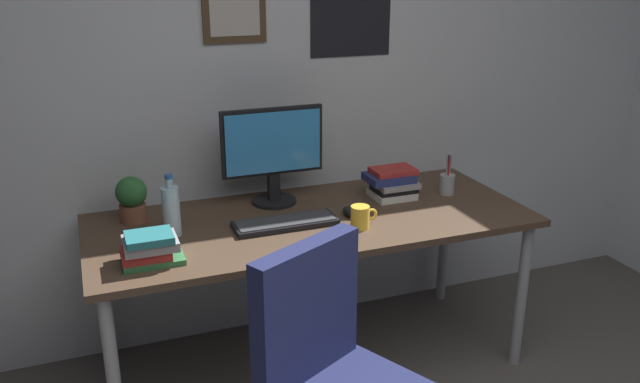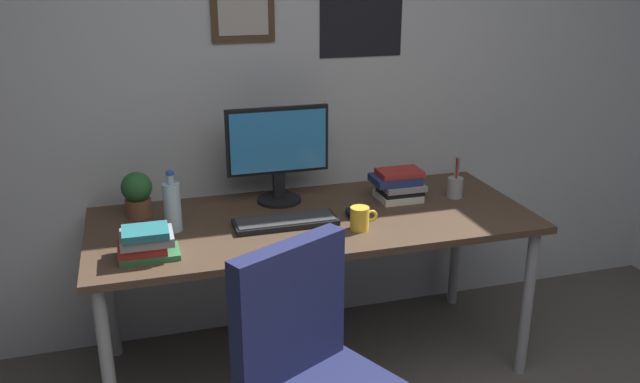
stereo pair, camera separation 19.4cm
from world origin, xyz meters
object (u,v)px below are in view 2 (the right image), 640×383
(book_stack_left, at_px, (398,185))
(keyboard, at_px, (286,222))
(office_chair, at_px, (316,380))
(pen_cup, at_px, (455,186))
(water_bottle, at_px, (172,206))
(book_stack_right, at_px, (146,243))
(computer_mouse, at_px, (353,212))
(potted_plant, at_px, (137,193))
(monitor, at_px, (278,151))
(coffee_mug_near, at_px, (360,218))

(book_stack_left, bearing_deg, keyboard, -165.04)
(office_chair, relative_size, pen_cup, 4.75)
(pen_cup, xyz_separation_m, book_stack_left, (-0.26, 0.05, 0.01))
(water_bottle, distance_m, book_stack_right, 0.26)
(computer_mouse, bearing_deg, potted_plant, 163.00)
(monitor, relative_size, book_stack_right, 2.09)
(office_chair, relative_size, book_stack_right, 4.33)
(coffee_mug_near, distance_m, book_stack_right, 0.85)
(keyboard, distance_m, pen_cup, 0.84)
(book_stack_left, bearing_deg, potted_plant, 173.76)
(book_stack_right, bearing_deg, water_bottle, 63.10)
(office_chair, xyz_separation_m, book_stack_left, (0.66, 0.94, 0.27))
(monitor, bearing_deg, coffee_mug_near, -59.61)
(computer_mouse, height_order, coffee_mug_near, coffee_mug_near)
(monitor, bearing_deg, computer_mouse, -46.26)
(keyboard, bearing_deg, office_chair, -97.01)
(pen_cup, bearing_deg, book_stack_left, 169.21)
(computer_mouse, height_order, potted_plant, potted_plant)
(potted_plant, relative_size, pen_cup, 0.98)
(monitor, bearing_deg, pen_cup, -12.86)
(monitor, bearing_deg, book_stack_left, -13.87)
(monitor, distance_m, keyboard, 0.36)
(book_stack_left, bearing_deg, office_chair, -125.19)
(monitor, relative_size, water_bottle, 1.82)
(monitor, distance_m, coffee_mug_near, 0.52)
(potted_plant, xyz_separation_m, book_stack_left, (1.15, -0.13, -0.04))
(potted_plant, bearing_deg, keyboard, -25.49)
(computer_mouse, relative_size, water_bottle, 0.44)
(office_chair, distance_m, pen_cup, 1.31)
(coffee_mug_near, height_order, book_stack_right, book_stack_right)
(office_chair, bearing_deg, book_stack_left, 54.81)
(office_chair, xyz_separation_m, coffee_mug_near, (0.38, 0.66, 0.25))
(office_chair, distance_m, water_bottle, 0.98)
(coffee_mug_near, height_order, potted_plant, potted_plant)
(coffee_mug_near, bearing_deg, computer_mouse, 82.08)
(office_chair, bearing_deg, pen_cup, 43.93)
(office_chair, xyz_separation_m, computer_mouse, (0.40, 0.80, 0.22))
(monitor, height_order, coffee_mug_near, monitor)
(keyboard, bearing_deg, computer_mouse, 1.48)
(pen_cup, height_order, book_stack_right, pen_cup)
(computer_mouse, distance_m, book_stack_left, 0.31)
(water_bottle, distance_m, potted_plant, 0.25)
(water_bottle, bearing_deg, book_stack_left, 4.62)
(monitor, height_order, book_stack_left, monitor)
(water_bottle, distance_m, book_stack_left, 1.02)
(computer_mouse, xyz_separation_m, book_stack_left, (0.27, 0.14, 0.05))
(potted_plant, distance_m, pen_cup, 1.42)
(keyboard, relative_size, computer_mouse, 3.91)
(office_chair, xyz_separation_m, pen_cup, (0.93, 0.89, 0.25))
(pen_cup, distance_m, book_stack_right, 1.42)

